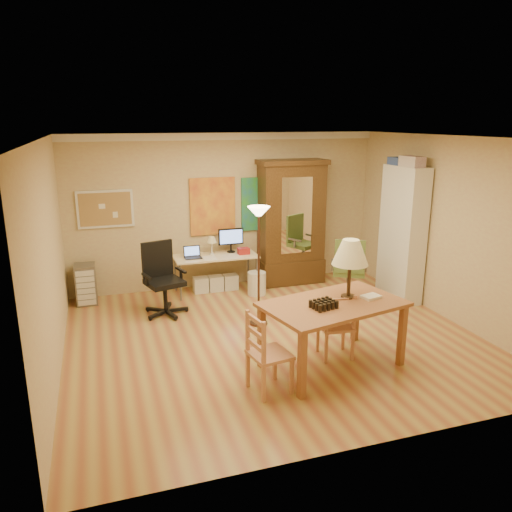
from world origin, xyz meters
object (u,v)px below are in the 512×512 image
object	(u,v)px
bookshelf	(402,234)
armoire	(291,230)
dining_table	(340,288)
office_chair_green	(348,284)
office_chair_black	(164,295)
computer_desk	(217,269)

from	to	relation	value
bookshelf	armoire	bearing A→B (deg)	135.80
dining_table	armoire	xyz separation A→B (m)	(0.64, 3.17, -0.00)
office_chair_green	office_chair_black	bearing A→B (deg)	172.92
computer_desk	bookshelf	size ratio (longest dim) A/B	0.65
office_chair_green	armoire	xyz separation A→B (m)	(-0.53, 1.25, 0.68)
dining_table	office_chair_green	xyz separation A→B (m)	(1.17, 1.93, -0.69)
office_chair_green	bookshelf	distance (m)	1.20
office_chair_green	bookshelf	xyz separation A→B (m)	(0.88, -0.12, 0.81)
office_chair_black	armoire	world-z (taller)	armoire
dining_table	office_chair_black	distance (m)	2.99
bookshelf	office_chair_green	bearing A→B (deg)	171.92
office_chair_black	armoire	size ratio (longest dim) A/B	0.50
dining_table	armoire	world-z (taller)	armoire
office_chair_green	armoire	bearing A→B (deg)	113.10
bookshelf	dining_table	bearing A→B (deg)	-138.73
office_chair_green	armoire	distance (m)	1.52
office_chair_green	armoire	world-z (taller)	armoire
office_chair_black	bookshelf	xyz separation A→B (m)	(3.85, -0.49, 0.80)
office_chair_black	computer_desk	bearing A→B (deg)	37.58
office_chair_black	armoire	distance (m)	2.68
dining_table	bookshelf	bearing A→B (deg)	41.27
dining_table	armoire	bearing A→B (deg)	78.54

